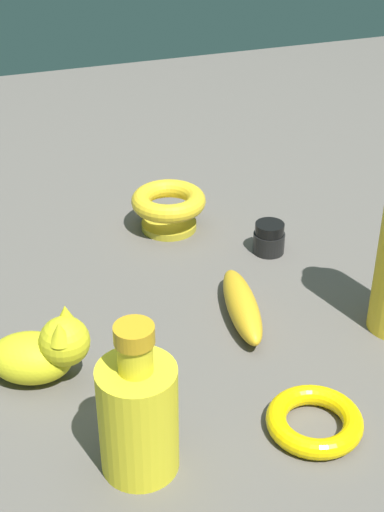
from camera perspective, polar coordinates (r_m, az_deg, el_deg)
ground at (r=0.93m, az=0.00°, el=-3.86°), size 2.00×2.00×0.00m
nail_polish_jar at (r=1.04m, az=5.91°, el=1.37°), size 0.04×0.04×0.04m
cat_figurine at (r=0.82m, az=-11.38°, el=-7.13°), size 0.10×0.12×0.09m
bowl at (r=1.09m, az=-1.80°, el=3.91°), size 0.11×0.11×0.06m
banana at (r=0.91m, az=3.83°, el=-3.80°), size 0.16×0.06×0.04m
bottle_short at (r=0.70m, az=-4.14°, el=-11.94°), size 0.07×0.07×0.16m
bangle at (r=0.77m, az=9.33°, el=-12.32°), size 0.10×0.10×0.02m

